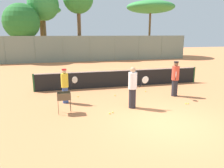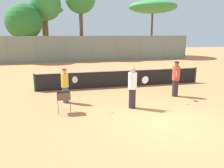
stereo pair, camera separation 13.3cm
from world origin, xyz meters
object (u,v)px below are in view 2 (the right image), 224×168
(player_red_cap, at_px, (65,85))
(parked_car, at_px, (133,53))
(tennis_net, at_px, (122,78))
(player_yellow_shirt, at_px, (176,79))
(ball_cart, at_px, (64,97))
(player_white_outfit, at_px, (133,87))

(player_red_cap, xyz_separation_m, parked_car, (9.60, 17.91, -0.21))
(tennis_net, xyz_separation_m, player_yellow_shirt, (2.20, -2.76, 0.42))
(tennis_net, distance_m, ball_cart, 5.39)
(player_red_cap, distance_m, player_yellow_shirt, 5.78)
(parked_car, bearing_deg, ball_cart, -116.69)
(tennis_net, bearing_deg, player_yellow_shirt, -51.44)
(player_yellow_shirt, bearing_deg, tennis_net, -113.47)
(tennis_net, bearing_deg, player_red_cap, -144.63)
(player_yellow_shirt, xyz_separation_m, parked_car, (3.83, 18.13, -0.32))
(player_yellow_shirt, xyz_separation_m, ball_cart, (-5.88, -1.18, -0.30))
(player_yellow_shirt, distance_m, ball_cart, 6.00)
(parked_car, bearing_deg, player_red_cap, -118.20)
(player_yellow_shirt, bearing_deg, parked_car, -163.94)
(player_white_outfit, bearing_deg, player_red_cap, 165.75)
(player_white_outfit, xyz_separation_m, parked_car, (6.68, 19.40, -0.31))
(player_red_cap, relative_size, parked_car, 0.40)
(ball_cart, bearing_deg, player_white_outfit, -1.60)
(player_red_cap, distance_m, ball_cart, 1.42)
(tennis_net, bearing_deg, player_white_outfit, -99.24)
(parked_car, bearing_deg, tennis_net, -111.40)
(tennis_net, relative_size, player_white_outfit, 5.65)
(tennis_net, height_order, parked_car, parked_car)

